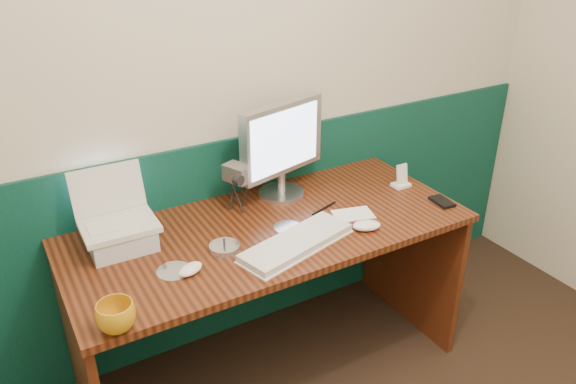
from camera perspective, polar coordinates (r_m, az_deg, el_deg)
back_wall at (r=2.35m, az=-6.75°, el=11.06°), size 3.50×0.04×2.50m
wainscot at (r=2.64m, az=-5.78°, el=-4.88°), size 3.48×0.02×1.00m
desk at (r=2.45m, az=-1.79°, el=-11.14°), size 1.60×0.70×0.75m
laptop_riser at (r=2.17m, az=-16.60°, el=-4.50°), size 0.24×0.20×0.08m
laptop at (r=2.10m, az=-17.14°, el=-0.95°), size 0.27×0.21×0.22m
monitor at (r=2.39m, az=-0.72°, el=4.31°), size 0.45×0.23×0.43m
keyboard at (r=2.10m, az=0.87°, el=-5.27°), size 0.49×0.27×0.03m
mouse_right at (r=2.23m, az=7.99°, el=-3.39°), size 0.13×0.10×0.04m
mouse_left at (r=1.99m, az=-9.89°, el=-7.73°), size 0.11×0.09×0.03m
mug at (r=1.78m, az=-17.07°, el=-12.02°), size 0.14×0.14×0.09m
camcorder at (r=2.32m, az=-5.09°, el=0.44°), size 0.14×0.16×0.20m
cd_spindle at (r=2.09m, az=-6.46°, el=-5.64°), size 0.11×0.11×0.02m
cd_loose_a at (r=2.02m, az=-11.52°, el=-7.84°), size 0.12×0.12×0.00m
cd_loose_b at (r=2.23m, az=-0.03°, el=-3.58°), size 0.11×0.11×0.00m
pen at (r=2.37m, az=3.68°, el=-1.64°), size 0.14×0.05×0.01m
papers at (r=2.33m, az=6.62°, el=-2.27°), size 0.18×0.15×0.00m
dock at (r=2.61m, az=11.40°, el=0.72°), size 0.08×0.06×0.01m
music_player at (r=2.58m, az=11.51°, el=1.79°), size 0.05×0.03×0.09m
pda at (r=2.50m, az=15.38°, el=-0.94°), size 0.07×0.12×0.01m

